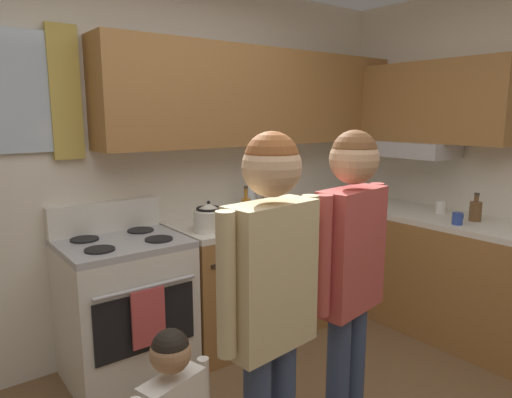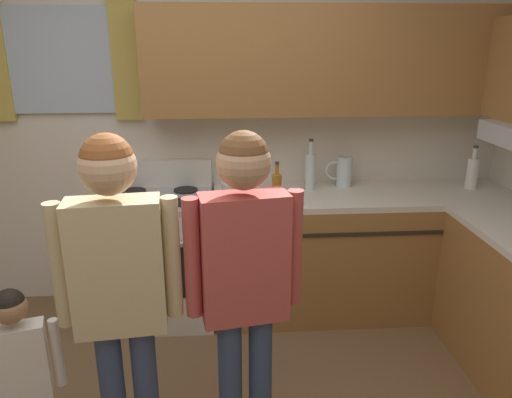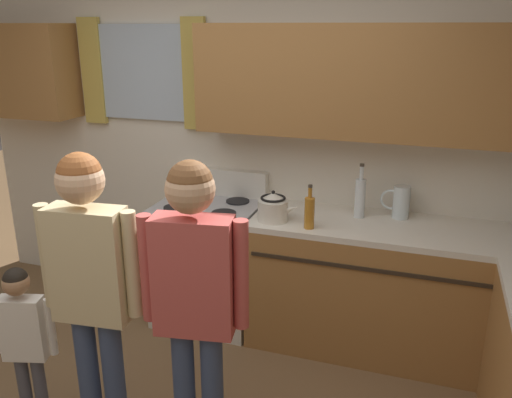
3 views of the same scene
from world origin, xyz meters
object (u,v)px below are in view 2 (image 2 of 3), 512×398
object	(u,v)px
bottle_tall_clear	(310,171)
small_child	(21,370)
bottle_milk_white	(472,172)
stove_oven	(161,255)
bottle_oil_amber	(277,189)
water_pitcher	(343,172)
stovetop_kettle	(237,189)
adult_in_plaid	(245,271)
adult_holding_child	(119,280)

from	to	relation	value
bottle_tall_clear	small_child	world-z (taller)	bottle_tall_clear
bottle_tall_clear	bottle_milk_white	world-z (taller)	bottle_tall_clear
stove_oven	small_child	size ratio (longest dim) A/B	1.11
bottle_oil_amber	small_child	distance (m)	1.75
water_pitcher	small_child	world-z (taller)	water_pitcher
small_child	bottle_oil_amber	bearing A→B (deg)	45.68
small_child	stove_oven	bearing A→B (deg)	74.40
stovetop_kettle	adult_in_plaid	world-z (taller)	adult_in_plaid
stove_oven	adult_in_plaid	world-z (taller)	adult_in_plaid
stove_oven	bottle_milk_white	xyz separation A→B (m)	(2.23, 0.05, 0.55)
stove_oven	adult_holding_child	size ratio (longest dim) A/B	0.69
stove_oven	water_pitcher	bearing A→B (deg)	7.21
adult_in_plaid	bottle_tall_clear	bearing A→B (deg)	69.94
bottle_milk_white	small_child	world-z (taller)	bottle_milk_white
bottle_tall_clear	bottle_milk_white	distance (m)	1.17
adult_holding_child	bottle_oil_amber	bearing A→B (deg)	57.49
adult_in_plaid	small_child	world-z (taller)	adult_in_plaid
stove_oven	bottle_tall_clear	xyz separation A→B (m)	(1.06, 0.10, 0.57)
bottle_oil_amber	small_child	world-z (taller)	bottle_oil_amber
adult_holding_child	small_child	xyz separation A→B (m)	(-0.43, -0.02, -0.39)
water_pitcher	adult_in_plaid	bearing A→B (deg)	-117.30
stove_oven	bottle_oil_amber	xyz separation A→B (m)	(0.79, -0.21, 0.54)
stove_oven	stovetop_kettle	size ratio (longest dim) A/B	4.02
adult_in_plaid	stove_oven	bearing A→B (deg)	111.45
bottle_tall_clear	small_child	bearing A→B (deg)	-133.73
bottle_oil_amber	water_pitcher	size ratio (longest dim) A/B	1.30
stove_oven	adult_in_plaid	distance (m)	1.56
stovetop_kettle	small_child	size ratio (longest dim) A/B	0.28
bottle_milk_white	stovetop_kettle	size ratio (longest dim) A/B	1.14
bottle_milk_white	adult_holding_child	xyz separation A→B (m)	(-2.20, -1.46, -0.01)
water_pitcher	small_child	distance (m)	2.39
stovetop_kettle	adult_holding_child	xyz separation A→B (m)	(-0.51, -1.26, 0.01)
bottle_milk_white	bottle_oil_amber	world-z (taller)	bottle_milk_white
water_pitcher	stove_oven	bearing A→B (deg)	-172.79
adult_holding_child	small_child	size ratio (longest dim) A/B	1.61
adult_holding_child	small_child	distance (m)	0.58
stovetop_kettle	adult_in_plaid	xyz separation A→B (m)	(-0.00, -1.21, 0.01)
stovetop_kettle	adult_holding_child	size ratio (longest dim) A/B	0.17
bottle_milk_white	bottle_oil_amber	xyz separation A→B (m)	(-1.44, -0.26, -0.01)
adult_holding_child	bottle_tall_clear	bearing A→B (deg)	55.53
bottle_oil_amber	water_pitcher	world-z (taller)	bottle_oil_amber
bottle_tall_clear	small_child	xyz separation A→B (m)	(-1.47, -1.53, -0.42)
bottle_tall_clear	bottle_oil_amber	distance (m)	0.41
adult_holding_child	bottle_milk_white	bearing A→B (deg)	33.63
water_pitcher	adult_in_plaid	size ratio (longest dim) A/B	0.14
adult_in_plaid	small_child	size ratio (longest dim) A/B	1.61
bottle_tall_clear	stovetop_kettle	world-z (taller)	bottle_tall_clear
small_child	bottle_tall_clear	bearing A→B (deg)	46.27
bottle_oil_amber	adult_holding_child	size ratio (longest dim) A/B	0.18
stove_oven	stovetop_kettle	xyz separation A→B (m)	(0.54, -0.15, 0.53)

